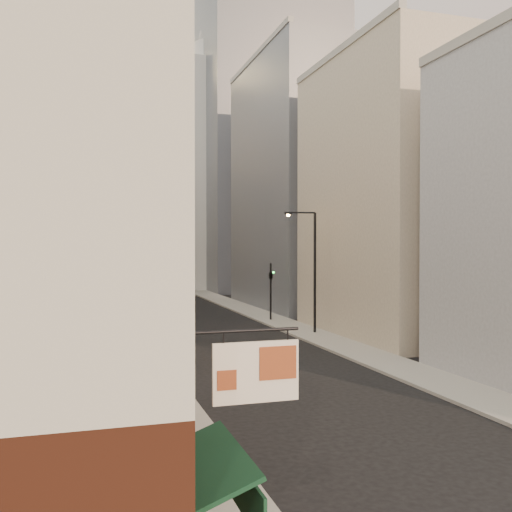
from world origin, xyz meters
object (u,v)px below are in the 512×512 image
at_px(clock_tower, 132,181).
at_px(traffic_light_left, 124,281).
at_px(white_tower, 214,167).
at_px(streetlamp_mid, 312,264).
at_px(traffic_light_right, 271,277).

height_order(clock_tower, traffic_light_left, clock_tower).
xyz_separation_m(white_tower, streetlamp_mid, (-3.33, -46.24, -13.50)).
bearing_deg(clock_tower, streetlamp_mid, -82.74).
bearing_deg(streetlamp_mid, traffic_light_left, 156.35).
distance_m(traffic_light_left, traffic_light_right, 12.31).
xyz_separation_m(streetlamp_mid, traffic_light_left, (-12.79, 8.68, -1.49)).
bearing_deg(streetlamp_mid, clock_tower, 107.76).
height_order(streetlamp_mid, traffic_light_right, streetlamp_mid).
bearing_deg(traffic_light_left, clock_tower, -95.00).
height_order(white_tower, streetlamp_mid, white_tower).
distance_m(clock_tower, white_tower, 17.83).
height_order(clock_tower, white_tower, clock_tower).
relative_size(traffic_light_left, traffic_light_right, 1.00).
bearing_deg(traffic_light_left, traffic_light_right, 176.84).
distance_m(clock_tower, traffic_light_right, 54.66).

